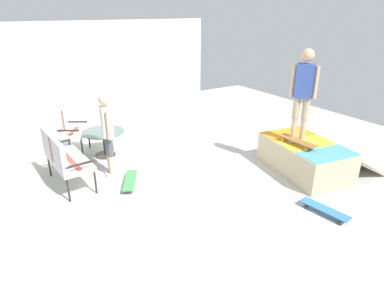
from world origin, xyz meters
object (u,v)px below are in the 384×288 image
Objects in this scene: person_skater at (303,89)px; skateboard_on_ramp at (297,141)px; patio_bench at (62,155)px; patio_chair_near_house at (68,127)px; skate_ramp at (306,157)px; skateboard_by_bench at (130,181)px; patio_table at (104,139)px; skateboard_spare at (325,209)px; person_watching at (107,129)px.

person_skater reaches higher than skateboard_on_ramp.
patio_chair_near_house is at bearing -16.62° from patio_bench.
skateboard_by_bench is at bearing 67.04° from skate_ramp.
person_skater reaches higher than skate_ramp.
skate_ramp reaches higher than patio_table.
person_skater reaches higher than skateboard_by_bench.
person_skater is at bearing -132.46° from patio_table.
skateboard_by_bench is (-2.09, -0.56, -0.53)m from patio_chair_near_house.
skateboard_spare is (-1.34, 0.78, -1.58)m from person_skater.
patio_bench reaches higher than skateboard_by_bench.
skateboard_spare is 1.50m from skateboard_on_ramp.
patio_bench is 1.61× the size of skateboard_by_bench.
person_watching is 3.72m from person_skater.
person_watching is 2.03× the size of skateboard_by_bench.
skateboard_on_ramp is (-1.92, -3.89, 0.09)m from patio_bench.
patio_table is at bearing -11.38° from person_watching.
patio_bench is at bearing 63.70° from skateboard_on_ramp.
person_skater is (-2.73, -2.98, 1.26)m from patio_table.
patio_bench is 0.79× the size of person_watching.
skateboard_on_ramp reaches higher than skate_ramp.
patio_chair_near_house is (3.44, 3.75, 0.30)m from skate_ramp.
skate_ramp is 1.21× the size of person_skater.
skateboard_by_bench is at bearing 65.18° from skateboard_on_ramp.
patio_table is (2.88, 3.14, 0.09)m from skate_ramp.
patio_table is at bearing 47.54° from person_skater.
patio_chair_near_house reaches higher than skateboard_on_ramp.
skate_ramp is 1.32× the size of person_watching.
skateboard_spare is (-2.54, -2.25, 0.00)m from skateboard_by_bench.
patio_chair_near_house reaches higher than skateboard_spare.
patio_chair_near_house is (1.50, -0.45, -0.00)m from patio_bench.
skate_ramp is 2.61× the size of skateboard_spare.
person_skater is at bearing -30.14° from skateboard_spare.
skate_ramp is at bearing -38.17° from skateboard_spare.
person_skater is at bearing -119.56° from person_watching.
skateboard_spare is (-3.14, -2.39, -0.85)m from person_watching.
skate_ramp reaches higher than skateboard_spare.
patio_bench and patio_chair_near_house have the same top height.
patio_chair_near_house is 4.98m from person_skater.
patio_table is 4.24m from person_skater.
person_watching reaches higher than patio_bench.
patio_chair_near_house is 4.86m from skateboard_on_ramp.
patio_bench is at bearing 90.50° from person_watching.
patio_chair_near_house is at bearing 47.42° from skate_ramp.
person_skater is 2.20× the size of skateboard_on_ramp.
person_skater is (0.15, 0.16, 1.35)m from skate_ramp.
skateboard_spare is at bearing -148.75° from patio_chair_near_house.
patio_bench is 4.34m from skateboard_on_ramp.
skateboard_on_ramp is (-3.43, -3.45, 0.10)m from patio_chair_near_house.
skateboard_spare is (-1.19, 0.94, -0.23)m from skate_ramp.
person_watching is at bearing -164.37° from patio_chair_near_house.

